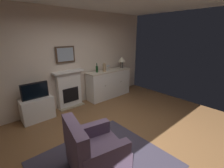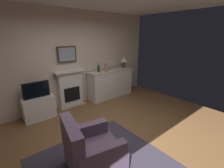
{
  "view_description": "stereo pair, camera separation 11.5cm",
  "coord_description": "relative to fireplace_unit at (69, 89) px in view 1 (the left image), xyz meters",
  "views": [
    {
      "loc": [
        -2.01,
        -1.98,
        2.07
      ],
      "look_at": [
        0.23,
        0.57,
        1.0
      ],
      "focal_mm": 25.02,
      "sensor_mm": 36.0,
      "label": 1
    },
    {
      "loc": [
        -1.93,
        -2.06,
        2.07
      ],
      "look_at": [
        0.23,
        0.57,
        1.0
      ],
      "focal_mm": 25.02,
      "sensor_mm": 36.0,
      "label": 2
    }
  ],
  "objects": [
    {
      "name": "tv_set",
      "position": [
        -0.97,
        -0.19,
        0.23
      ],
      "size": [
        0.62,
        0.07,
        0.4
      ],
      "color": "black",
      "rests_on": "tv_cabinet"
    },
    {
      "name": "area_rug",
      "position": [
        -0.64,
        -2.45,
        -0.54
      ],
      "size": [
        2.06,
        1.91,
        0.02
      ],
      "primitive_type": "cube",
      "color": "#383342",
      "rests_on": "ground_plane"
    },
    {
      "name": "armchair",
      "position": [
        -0.84,
        -2.43,
        -0.17
      ],
      "size": [
        0.95,
        0.91,
        0.92
      ],
      "color": "#604C66",
      "rests_on": "ground_plane"
    },
    {
      "name": "table_lamp",
      "position": [
        1.99,
        -0.18,
        0.67
      ],
      "size": [
        0.26,
        0.26,
        0.4
      ],
      "color": "#4C4742",
      "rests_on": "sideboard_cabinet"
    },
    {
      "name": "ground_plane",
      "position": [
        0.1,
        -2.11,
        -0.6
      ],
      "size": [
        5.92,
        4.54,
        0.1
      ],
      "primitive_type": "cube",
      "color": "brown",
      "rests_on": "ground"
    },
    {
      "name": "wine_glass_center",
      "position": [
        1.42,
        -0.14,
        0.51
      ],
      "size": [
        0.07,
        0.07,
        0.16
      ],
      "color": "silver",
      "rests_on": "sideboard_cabinet"
    },
    {
      "name": "wine_bottle",
      "position": [
        0.92,
        -0.15,
        0.5
      ],
      "size": [
        0.08,
        0.08,
        0.29
      ],
      "color": "#193F1E",
      "rests_on": "sideboard_cabinet"
    },
    {
      "name": "framed_picture",
      "position": [
        0.0,
        0.05,
        1.0
      ],
      "size": [
        0.55,
        0.04,
        0.45
      ],
      "color": "#473323"
    },
    {
      "name": "sideboard_cabinet",
      "position": [
        1.39,
        -0.18,
        -0.08
      ],
      "size": [
        1.62,
        0.49,
        0.94
      ],
      "color": "white",
      "rests_on": "ground_plane"
    },
    {
      "name": "tv_cabinet",
      "position": [
        -0.97,
        -0.16,
        -0.26
      ],
      "size": [
        0.75,
        0.42,
        0.58
      ],
      "color": "white",
      "rests_on": "ground_plane"
    },
    {
      "name": "wall_rear",
      "position": [
        0.1,
        0.13,
        0.84
      ],
      "size": [
        5.92,
        0.06,
        2.77
      ],
      "primitive_type": "cube",
      "color": "beige",
      "rests_on": "ground_plane"
    },
    {
      "name": "vase_decorative",
      "position": [
        1.15,
        -0.23,
        0.53
      ],
      "size": [
        0.11,
        0.11,
        0.28
      ],
      "color": "#9E7F5B",
      "rests_on": "sideboard_cabinet"
    },
    {
      "name": "wine_glass_left",
      "position": [
        1.31,
        -0.19,
        0.51
      ],
      "size": [
        0.07,
        0.07,
        0.16
      ],
      "color": "silver",
      "rests_on": "sideboard_cabinet"
    },
    {
      "name": "fireplace_unit",
      "position": [
        0.0,
        0.0,
        0.0
      ],
      "size": [
        0.87,
        0.3,
        1.1
      ],
      "color": "white",
      "rests_on": "ground_plane"
    }
  ]
}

